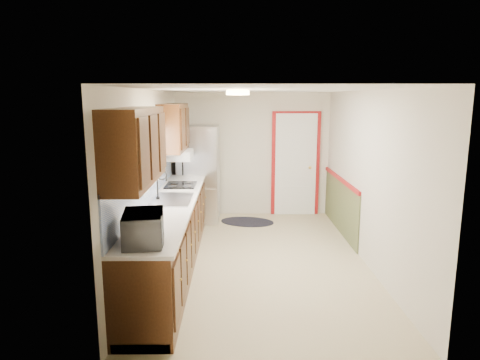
{
  "coord_description": "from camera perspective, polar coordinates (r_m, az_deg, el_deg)",
  "views": [
    {
      "loc": [
        -0.34,
        -5.82,
        2.3
      ],
      "look_at": [
        -0.27,
        0.11,
        1.15
      ],
      "focal_mm": 32.0,
      "sensor_mm": 36.0,
      "label": 1
    }
  ],
  "objects": [
    {
      "name": "kitchen_run",
      "position": [
        5.8,
        -9.58,
        -4.08
      ],
      "size": [
        0.63,
        4.0,
        2.2
      ],
      "color": "#3A1E0D",
      "rests_on": "ground"
    },
    {
      "name": "refrigerator",
      "position": [
        8.02,
        -5.54,
        0.82
      ],
      "size": [
        0.76,
        0.76,
        1.79
      ],
      "rotation": [
        0.0,
        0.0,
        -0.02
      ],
      "color": "#B7B7BC",
      "rests_on": "ground"
    },
    {
      "name": "back_wall_trim",
      "position": [
        8.26,
        8.61,
        1.0
      ],
      "size": [
        1.12,
        2.3,
        2.08
      ],
      "color": "maroon",
      "rests_on": "ground"
    },
    {
      "name": "room_shell",
      "position": [
        5.93,
        2.6,
        0.27
      ],
      "size": [
        3.2,
        5.2,
        2.52
      ],
      "color": "tan",
      "rests_on": "ground"
    },
    {
      "name": "rug",
      "position": [
        8.06,
        0.97,
        -5.58
      ],
      "size": [
        1.12,
        0.86,
        0.01
      ],
      "primitive_type": "ellipsoid",
      "rotation": [
        0.0,
        0.0,
        -0.23
      ],
      "color": "black",
      "rests_on": "ground"
    },
    {
      "name": "microwave",
      "position": [
        4.14,
        -12.75,
        -5.81
      ],
      "size": [
        0.38,
        0.58,
        0.37
      ],
      "primitive_type": "imported",
      "rotation": [
        0.0,
        0.0,
        1.73
      ],
      "color": "white",
      "rests_on": "kitchen_run"
    },
    {
      "name": "ceiling_fixture",
      "position": [
        5.62,
        -0.3,
        11.58
      ],
      "size": [
        0.3,
        0.3,
        0.06
      ],
      "primitive_type": "cylinder",
      "color": "#FFD88C",
      "rests_on": "room_shell"
    },
    {
      "name": "cooktop",
      "position": [
        6.76,
        -7.9,
        -0.66
      ],
      "size": [
        0.46,
        0.56,
        0.02
      ],
      "primitive_type": "cube",
      "color": "black",
      "rests_on": "kitchen_run"
    }
  ]
}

